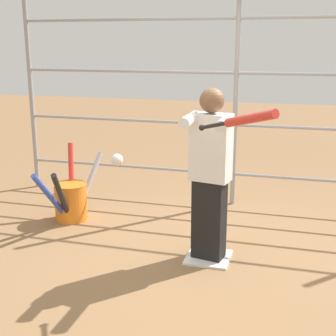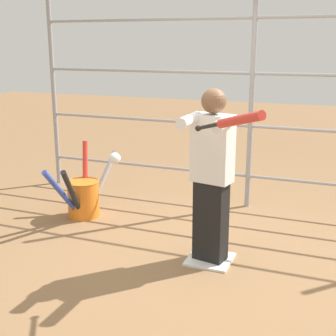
{
  "view_description": "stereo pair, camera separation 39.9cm",
  "coord_description": "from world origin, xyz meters",
  "px_view_note": "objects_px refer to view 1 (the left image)",
  "views": [
    {
      "loc": [
        -0.7,
        3.95,
        1.94
      ],
      "look_at": [
        0.32,
        0.23,
        0.91
      ],
      "focal_mm": 50.0,
      "sensor_mm": 36.0,
      "label": 1
    },
    {
      "loc": [
        -1.08,
        3.82,
        1.94
      ],
      "look_at": [
        0.32,
        0.23,
        0.91
      ],
      "focal_mm": 50.0,
      "sensor_mm": 36.0,
      "label": 2
    }
  ],
  "objects_px": {
    "batter": "(210,171)",
    "bat_bucket": "(71,199)",
    "baseball_bat_swinging": "(243,120)",
    "softball_in_flight": "(117,160)"
  },
  "relations": [
    {
      "from": "batter",
      "to": "bat_bucket",
      "type": "relative_size",
      "value": 1.5
    },
    {
      "from": "bat_bucket",
      "to": "batter",
      "type": "bearing_deg",
      "value": 161.0
    },
    {
      "from": "baseball_bat_swinging",
      "to": "softball_in_flight",
      "type": "distance_m",
      "value": 1.09
    },
    {
      "from": "baseball_bat_swinging",
      "to": "bat_bucket",
      "type": "relative_size",
      "value": 0.6
    },
    {
      "from": "batter",
      "to": "bat_bucket",
      "type": "distance_m",
      "value": 1.88
    },
    {
      "from": "batter",
      "to": "bat_bucket",
      "type": "height_order",
      "value": "batter"
    },
    {
      "from": "batter",
      "to": "baseball_bat_swinging",
      "type": "xyz_separation_m",
      "value": [
        -0.35,
        0.72,
        0.58
      ]
    },
    {
      "from": "batter",
      "to": "softball_in_flight",
      "type": "relative_size",
      "value": 16.42
    },
    {
      "from": "batter",
      "to": "baseball_bat_swinging",
      "type": "bearing_deg",
      "value": 116.03
    },
    {
      "from": "softball_in_flight",
      "to": "bat_bucket",
      "type": "bearing_deg",
      "value": -47.88
    }
  ]
}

